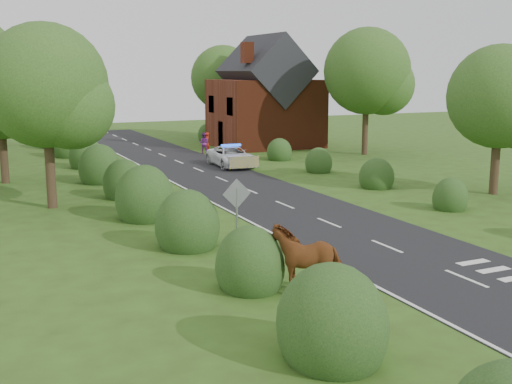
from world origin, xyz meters
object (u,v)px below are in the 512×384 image
road_sign (237,203)px  police_van (231,156)px  pedestrian_red (207,143)px  pedestrian_purple (204,143)px  cow (307,263)px

road_sign → police_van: 20.03m
pedestrian_red → pedestrian_purple: size_ratio=0.98×
cow → pedestrian_red: 31.99m
road_sign → pedestrian_purple: road_sign is taller
police_van → pedestrian_purple: pedestrian_purple is taller
police_van → pedestrian_red: 7.51m
road_sign → pedestrian_purple: size_ratio=1.58×
pedestrian_red → pedestrian_purple: (-0.37, -0.37, 0.02)m
road_sign → pedestrian_purple: 26.89m
road_sign → cow: bearing=-88.9°
road_sign → pedestrian_purple: (8.19, 25.60, -0.85)m
pedestrian_red → pedestrian_purple: pedestrian_purple is taller
road_sign → police_van: (7.50, 18.54, -0.99)m
pedestrian_red → road_sign: bearing=31.8°
cow → pedestrian_purple: 31.54m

